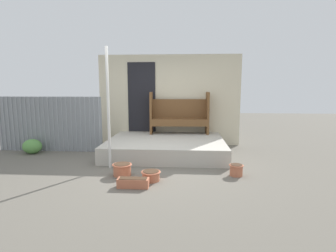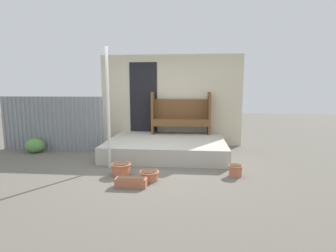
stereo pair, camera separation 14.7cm
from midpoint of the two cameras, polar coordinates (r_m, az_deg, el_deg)
ground_plane at (r=5.63m, az=-2.66°, el=-8.90°), size 24.00×24.00×0.00m
porch_slab at (r=6.65m, az=0.37°, el=-4.51°), size 2.89×2.26×0.38m
house_wall at (r=7.64m, az=0.85°, el=5.64°), size 4.09×0.08×2.60m
fence_corrugated at (r=7.56m, az=-23.47°, el=0.45°), size 2.80×0.05×1.44m
support_post at (r=5.49m, az=-12.16°, el=3.68°), size 0.06×0.06×2.48m
bench at (r=7.38m, az=3.36°, el=2.68°), size 1.65×0.47×1.17m
flower_pot_left at (r=5.17m, az=-9.35°, el=-9.15°), size 0.38×0.38×0.23m
flower_pot_middle at (r=4.83m, az=-3.22°, el=-10.63°), size 0.36×0.36×0.18m
flower_pot_right at (r=5.22m, az=15.27°, el=-9.23°), size 0.28×0.28×0.22m
planter_box_rect at (r=4.57m, az=-7.11°, el=-12.08°), size 0.53×0.18×0.16m
shrub_by_fence at (r=7.57m, az=-26.50°, el=-3.84°), size 0.47×0.43×0.37m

